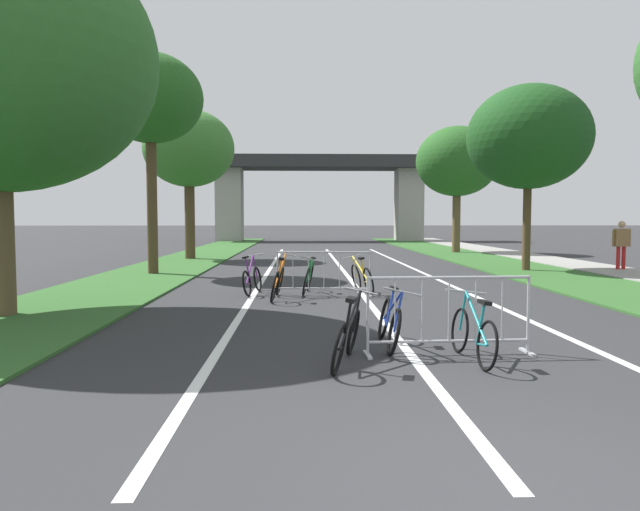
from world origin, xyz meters
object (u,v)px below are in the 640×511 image
(crowd_barrier_nearest, at_px, (449,316))
(bicycle_green_6, at_px, (308,278))
(bicycle_purple_0, at_px, (252,279))
(pedestrian_waiting, at_px, (621,241))
(tree_left_oak_mid, at_px, (150,100))
(crowd_barrier_second, at_px, (324,274))
(bicycle_yellow_3, at_px, (362,278))
(bicycle_black_4, at_px, (347,337))
(bicycle_orange_2, at_px, (278,282))
(tree_right_cypress_far, at_px, (529,137))
(bicycle_blue_5, at_px, (389,322))
(tree_left_maple_mid, at_px, (189,149))
(tree_right_pine_near, at_px, (457,162))
(bicycle_teal_1, at_px, (473,334))

(crowd_barrier_nearest, xyz_separation_m, bicycle_green_6, (-1.79, 6.41, -0.14))
(bicycle_purple_0, bearing_deg, pedestrian_waiting, 34.46)
(pedestrian_waiting, bearing_deg, tree_left_oak_mid, -173.65)
(tree_left_oak_mid, xyz_separation_m, crowd_barrier_second, (5.30, -5.37, -5.04))
(bicycle_yellow_3, relative_size, bicycle_black_4, 1.03)
(tree_left_oak_mid, distance_m, bicycle_yellow_3, 9.44)
(bicycle_orange_2, bearing_deg, tree_left_oak_mid, 129.46)
(bicycle_black_4, distance_m, pedestrian_waiting, 16.27)
(bicycle_purple_0, bearing_deg, bicycle_green_6, 10.37)
(pedestrian_waiting, bearing_deg, tree_right_cypress_far, -178.76)
(pedestrian_waiting, bearing_deg, bicycle_purple_0, -151.26)
(bicycle_blue_5, bearing_deg, crowd_barrier_nearest, 149.43)
(crowd_barrier_second, xyz_separation_m, bicycle_yellow_3, (0.95, 0.54, -0.14))
(tree_left_maple_mid, bearing_deg, tree_right_pine_near, 19.15)
(bicycle_orange_2, bearing_deg, bicycle_purple_0, 127.04)
(bicycle_orange_2, relative_size, bicycle_blue_5, 1.04)
(tree_right_cypress_far, bearing_deg, crowd_barrier_second, -139.10)
(bicycle_green_6, bearing_deg, pedestrian_waiting, -146.23)
(tree_right_pine_near, relative_size, bicycle_blue_5, 3.84)
(tree_left_maple_mid, xyz_separation_m, bicycle_green_6, (5.08, -11.93, -4.45))
(bicycle_orange_2, xyz_separation_m, bicycle_green_6, (0.70, 1.03, -0.01))
(crowd_barrier_nearest, bearing_deg, bicycle_orange_2, 114.78)
(bicycle_orange_2, relative_size, bicycle_green_6, 1.06)
(tree_left_maple_mid, bearing_deg, bicycle_teal_1, -69.27)
(tree_left_maple_mid, distance_m, bicycle_black_4, 20.14)
(tree_right_cypress_far, distance_m, crowd_barrier_second, 10.30)
(bicycle_orange_2, bearing_deg, tree_right_cypress_far, 43.40)
(bicycle_teal_1, height_order, bicycle_blue_5, bicycle_blue_5)
(bicycle_blue_5, bearing_deg, bicycle_yellow_3, -90.83)
(bicycle_purple_0, distance_m, bicycle_green_6, 1.36)
(bicycle_green_6, bearing_deg, bicycle_purple_0, 7.07)
(crowd_barrier_nearest, distance_m, bicycle_green_6, 6.66)
(tree_right_pine_near, distance_m, bicycle_yellow_3, 18.19)
(crowd_barrier_nearest, distance_m, bicycle_teal_1, 0.47)
(tree_left_oak_mid, relative_size, bicycle_black_4, 4.24)
(tree_left_maple_mid, height_order, bicycle_blue_5, tree_left_maple_mid)
(tree_left_maple_mid, height_order, crowd_barrier_nearest, tree_left_maple_mid)
(tree_right_cypress_far, height_order, bicycle_teal_1, tree_right_cypress_far)
(crowd_barrier_nearest, distance_m, pedestrian_waiting, 14.99)
(bicycle_green_6, bearing_deg, crowd_barrier_nearest, 111.82)
(tree_right_cypress_far, distance_m, bicycle_green_6, 10.34)
(bicycle_teal_1, bearing_deg, crowd_barrier_nearest, 116.11)
(bicycle_black_4, bearing_deg, tree_left_maple_mid, 120.23)
(tree_right_pine_near, bearing_deg, tree_left_maple_mid, -160.85)
(tree_left_maple_mid, distance_m, bicycle_green_6, 13.71)
(bicycle_orange_2, bearing_deg, bicycle_blue_5, -66.46)
(tree_left_maple_mid, distance_m, bicycle_orange_2, 14.38)
(crowd_barrier_second, xyz_separation_m, bicycle_black_4, (0.04, -6.48, -0.17))
(tree_left_maple_mid, bearing_deg, crowd_barrier_second, -66.32)
(bicycle_yellow_3, relative_size, bicycle_blue_5, 0.99)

